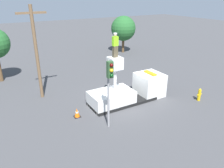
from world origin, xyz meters
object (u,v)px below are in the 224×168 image
worker (115,45)px  tree_right_bg (123,29)px  traffic_light_pole (109,80)px  traffic_cone_rear (77,113)px  bucket_truck (130,91)px  fire_hydrant (199,95)px  utility_pole (36,50)px

worker → tree_right_bg: (9.57, 13.66, -1.25)m
traffic_light_pole → traffic_cone_rear: (-1.34, 2.34, -3.01)m
worker → traffic_cone_rear: size_ratio=2.61×
bucket_truck → fire_hydrant: bearing=-30.4°
traffic_light_pole → traffic_cone_rear: size_ratio=6.99×
worker → fire_hydrant: bearing=-24.6°
traffic_light_pole → fire_hydrant: bearing=-1.7°
traffic_light_pole → traffic_cone_rear: traffic_light_pole is taller
fire_hydrant → utility_pole: bearing=146.9°
traffic_light_pole → worker: bearing=53.2°
worker → bucket_truck: bearing=0.0°
traffic_light_pole → fire_hydrant: (8.26, -0.25, -2.81)m
fire_hydrant → tree_right_bg: bearing=78.8°
traffic_cone_rear → tree_right_bg: (12.87, 13.95, 3.16)m
tree_right_bg → traffic_cone_rear: bearing=-132.7°
traffic_cone_rear → fire_hydrant: bearing=-15.1°
traffic_light_pole → traffic_cone_rear: bearing=119.7°
traffic_cone_rear → worker: bearing=5.0°
fire_hydrant → traffic_cone_rear: size_ratio=1.57×
worker → fire_hydrant: (6.29, -2.88, -4.21)m
tree_right_bg → utility_pole: 17.05m
traffic_light_pole → utility_pole: 7.43m
traffic_light_pole → utility_pole: (-2.68, 6.89, 0.70)m
traffic_cone_rear → traffic_light_pole: bearing=-60.3°
worker → tree_right_bg: bearing=55.0°
bucket_truck → tree_right_bg: bearing=59.1°
bucket_truck → tree_right_bg: tree_right_bg is taller
bucket_truck → tree_right_bg: 16.15m
utility_pole → tree_right_bg: bearing=33.5°
worker → tree_right_bg: size_ratio=0.33×
traffic_cone_rear → utility_pole: (-1.34, 4.55, 3.71)m
traffic_light_pole → bucket_truck: bearing=38.1°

